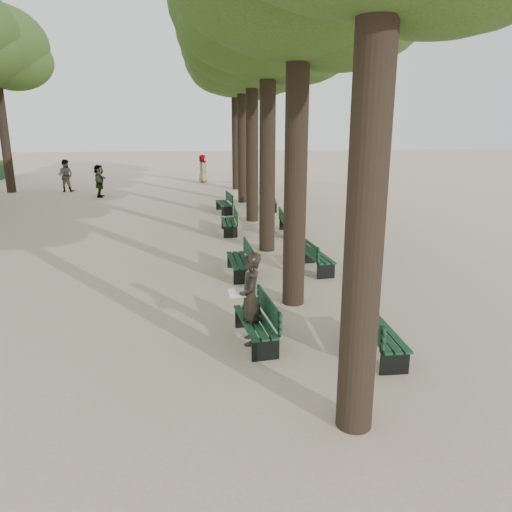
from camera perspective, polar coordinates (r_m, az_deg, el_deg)
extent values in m
plane|color=beige|center=(9.26, -1.77, -12.30)|extent=(120.00, 120.00, 0.00)
cylinder|color=#33261C|center=(6.54, 12.77, 10.11)|extent=(0.52, 0.52, 7.50)
cylinder|color=#33261C|center=(11.38, 4.62, 12.60)|extent=(0.52, 0.52, 7.50)
cylinder|color=#33261C|center=(16.31, 1.33, 13.53)|extent=(0.52, 0.52, 7.50)
ellipsoid|color=#2A4B1A|center=(16.65, 1.42, 27.24)|extent=(6.00, 6.00, 4.50)
cylinder|color=#33261C|center=(21.28, -0.45, 14.01)|extent=(0.52, 0.52, 7.50)
ellipsoid|color=#2A4B1A|center=(21.54, -0.47, 24.57)|extent=(6.00, 6.00, 4.50)
cylinder|color=#33261C|center=(26.26, -1.55, 14.30)|extent=(0.52, 0.52, 7.50)
ellipsoid|color=#2A4B1A|center=(26.47, -1.62, 22.88)|extent=(6.00, 6.00, 4.50)
cylinder|color=#33261C|center=(31.25, -2.30, 14.49)|extent=(0.52, 0.52, 7.50)
ellipsoid|color=#2A4B1A|center=(31.42, -2.39, 21.71)|extent=(6.00, 6.00, 4.50)
cylinder|color=#33261C|center=(33.20, -26.96, 13.37)|extent=(0.52, 0.52, 8.00)
cube|color=black|center=(10.00, -0.15, -8.68)|extent=(0.75, 1.85, 0.45)
cube|color=black|center=(9.90, -0.15, -7.49)|extent=(0.77, 1.85, 0.04)
cube|color=black|center=(9.87, 1.44, -5.90)|extent=(0.27, 1.79, 0.40)
cube|color=black|center=(14.11, -1.99, -1.36)|extent=(0.62, 1.83, 0.45)
cube|color=black|center=(14.04, -2.00, -0.48)|extent=(0.64, 1.83, 0.04)
cube|color=black|center=(14.01, -0.88, 0.63)|extent=(0.14, 1.80, 0.40)
cube|color=black|center=(19.31, -3.15, 3.27)|extent=(0.54, 1.81, 0.45)
cube|color=black|center=(19.26, -3.16, 3.93)|extent=(0.56, 1.81, 0.04)
cube|color=black|center=(19.23, -2.33, 4.74)|extent=(0.06, 1.80, 0.40)
cube|color=black|center=(23.57, -3.71, 5.51)|extent=(0.75, 1.85, 0.45)
cube|color=black|center=(23.53, -3.72, 6.05)|extent=(0.77, 1.85, 0.04)
cube|color=black|center=(23.54, -3.05, 6.72)|extent=(0.27, 1.79, 0.40)
cube|color=black|center=(9.82, 13.99, -9.63)|extent=(0.53, 1.80, 0.45)
cube|color=black|center=(9.73, 14.07, -8.43)|extent=(0.55, 1.80, 0.04)
cube|color=black|center=(9.53, 12.59, -7.08)|extent=(0.05, 1.80, 0.40)
cube|color=black|center=(14.66, 6.95, -0.81)|extent=(0.75, 1.85, 0.45)
cube|color=black|center=(14.60, 6.97, 0.03)|extent=(0.77, 1.86, 0.04)
cube|color=black|center=(14.43, 5.97, 1.00)|extent=(0.28, 1.79, 0.40)
cube|color=black|center=(19.16, 3.81, 3.16)|extent=(0.57, 1.81, 0.45)
cube|color=black|center=(19.11, 3.82, 3.82)|extent=(0.59, 1.81, 0.04)
cube|color=black|center=(19.02, 3.00, 4.61)|extent=(0.09, 1.80, 0.40)
cube|color=black|center=(24.25, 1.70, 5.82)|extent=(0.66, 1.84, 0.45)
cube|color=black|center=(24.22, 1.71, 6.34)|extent=(0.68, 1.84, 0.04)
cube|color=black|center=(24.16, 1.05, 6.97)|extent=(0.18, 1.80, 0.40)
imported|color=black|center=(9.74, -0.65, -4.89)|extent=(0.40, 0.76, 1.85)
cube|color=white|center=(9.68, -2.13, -4.25)|extent=(0.37, 0.29, 0.12)
imported|color=#262628|center=(32.33, -20.93, 8.58)|extent=(0.99, 0.55, 1.92)
imported|color=#262628|center=(32.49, 11.42, 9.27)|extent=(1.05, 1.04, 1.88)
imported|color=#262628|center=(31.86, 1.41, 9.37)|extent=(0.92, 1.17, 1.79)
imported|color=#262628|center=(34.93, -6.12, 9.91)|extent=(0.62, 0.98, 1.88)
imported|color=#262628|center=(29.51, -17.47, 8.19)|extent=(0.44, 1.69, 1.80)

